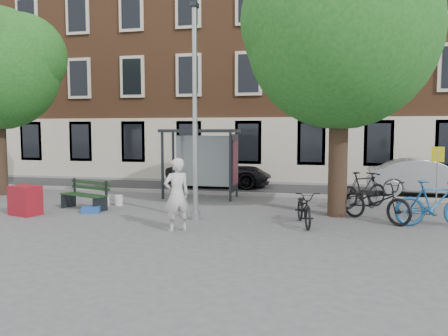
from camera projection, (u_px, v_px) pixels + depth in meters
name	position (u px, v px, depth m)	size (l,w,h in m)	color
ground	(196.00, 220.00, 12.62)	(90.00, 90.00, 0.00)	#4C4C4F
road	(241.00, 188.00, 19.42)	(40.00, 4.00, 0.01)	#28282B
curb_near	(231.00, 193.00, 17.47)	(40.00, 0.25, 0.12)	gray
curb_far	(248.00, 182.00, 21.35)	(40.00, 0.25, 0.12)	gray
building_row	(261.00, 52.00, 24.64)	(30.00, 8.00, 14.00)	brown
lamppost	(195.00, 123.00, 12.38)	(0.28, 0.35, 6.11)	#9EA0A3
tree_right	(342.00, 25.00, 12.59)	(5.76, 5.60, 8.20)	black
bus_shelter	(211.00, 148.00, 16.58)	(2.85, 1.45, 2.62)	#1E2328
painter	(177.00, 195.00, 11.12)	(0.68, 0.45, 1.88)	silver
bench	(85.00, 196.00, 14.28)	(1.85, 1.10, 0.91)	#1E2328
bike_a	(376.00, 201.00, 12.31)	(0.78, 2.24, 1.18)	black
bike_b	(435.00, 204.00, 11.65)	(0.58, 2.06, 1.24)	navy
bike_c	(304.00, 208.00, 11.82)	(0.64, 1.84, 0.96)	black
bike_d	(363.00, 190.00, 14.49)	(0.57, 2.03, 1.22)	black
car_dark	(219.00, 172.00, 19.99)	(2.19, 4.74, 1.32)	black
car_silver	(426.00, 177.00, 17.26)	(1.54, 4.42, 1.46)	#96999D
red_stand	(25.00, 200.00, 13.28)	(0.90, 0.60, 0.90)	maroon
blue_crate	(91.00, 210.00, 13.67)	(0.55, 0.40, 0.20)	#214798
bucket_a	(26.00, 201.00, 14.90)	(0.28, 0.28, 0.36)	white
bucket_b	(105.00, 200.00, 14.97)	(0.28, 0.28, 0.36)	silver
bucket_c	(119.00, 200.00, 14.98)	(0.28, 0.28, 0.36)	silver
notice_sign	(438.00, 164.00, 13.39)	(0.36, 0.08, 2.08)	#9EA0A3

